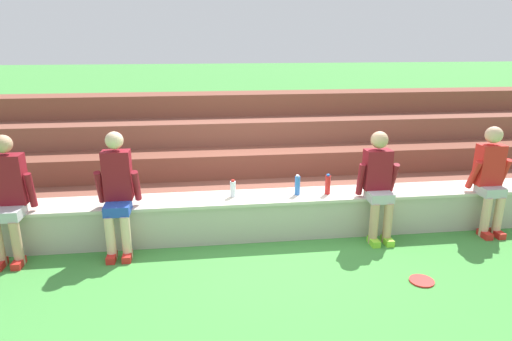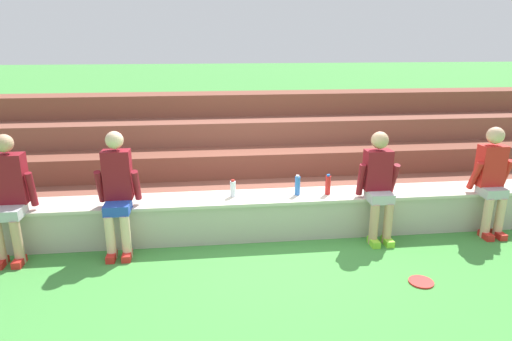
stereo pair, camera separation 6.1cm
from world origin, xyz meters
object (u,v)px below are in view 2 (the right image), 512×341
at_px(person_center, 379,183).
at_px(frisbee, 421,282).
at_px(person_left_of_center, 118,190).
at_px(water_bottle_center_gap, 297,185).
at_px(person_far_left, 9,193).
at_px(water_bottle_near_left, 328,185).
at_px(water_bottle_mid_right, 233,189).
at_px(person_right_of_center, 492,178).

bearing_deg(person_center, frisbee, -85.65).
bearing_deg(person_left_of_center, water_bottle_center_gap, 6.17).
bearing_deg(person_far_left, water_bottle_near_left, 3.23).
bearing_deg(person_far_left, water_bottle_mid_right, 6.05).
relative_size(water_bottle_near_left, frisbee, 1.03).
distance_m(person_far_left, person_left_of_center, 1.21).
height_order(person_left_of_center, person_center, person_left_of_center).
relative_size(person_left_of_center, water_bottle_near_left, 5.44).
bearing_deg(water_bottle_mid_right, frisbee, -36.82).
bearing_deg(person_far_left, person_left_of_center, -0.02).
relative_size(person_far_left, frisbee, 5.60).
height_order(water_bottle_near_left, water_bottle_center_gap, water_bottle_near_left).
xyz_separation_m(person_far_left, water_bottle_mid_right, (2.59, 0.27, -0.14)).
bearing_deg(person_center, water_bottle_near_left, 157.59).
xyz_separation_m(person_left_of_center, person_center, (3.19, -0.02, -0.03)).
xyz_separation_m(person_far_left, person_left_of_center, (1.21, -0.00, -0.00)).
distance_m(water_bottle_mid_right, frisbee, 2.45).
bearing_deg(water_bottle_center_gap, person_center, -15.02).
height_order(person_center, water_bottle_mid_right, person_center).
distance_m(person_far_left, water_bottle_mid_right, 2.61).
height_order(water_bottle_mid_right, frisbee, water_bottle_mid_right).
relative_size(person_left_of_center, person_center, 1.05).
bearing_deg(person_left_of_center, person_right_of_center, -0.36).
height_order(person_far_left, person_center, person_far_left).
xyz_separation_m(person_far_left, water_bottle_near_left, (3.82, 0.22, -0.12)).
height_order(person_right_of_center, water_bottle_center_gap, person_right_of_center).
distance_m(person_left_of_center, water_bottle_mid_right, 1.41).
xyz_separation_m(person_center, water_bottle_mid_right, (-1.81, 0.30, -0.11)).
relative_size(person_far_left, water_bottle_center_gap, 5.45).
height_order(person_far_left, frisbee, person_far_left).
distance_m(water_bottle_near_left, water_bottle_center_gap, 0.40).
relative_size(person_far_left, person_left_of_center, 1.00).
height_order(person_far_left, water_bottle_near_left, person_far_left).
xyz_separation_m(person_far_left, water_bottle_center_gap, (3.42, 0.24, -0.12)).
xyz_separation_m(person_center, person_right_of_center, (1.52, -0.01, 0.01)).
height_order(person_center, person_right_of_center, person_right_of_center).
height_order(person_left_of_center, water_bottle_mid_right, person_left_of_center).
distance_m(person_center, water_bottle_mid_right, 1.84).
distance_m(person_center, water_bottle_center_gap, 1.02).
height_order(water_bottle_center_gap, frisbee, water_bottle_center_gap).
xyz_separation_m(person_far_left, frisbee, (4.49, -1.15, -0.77)).
bearing_deg(frisbee, person_center, 94.35).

